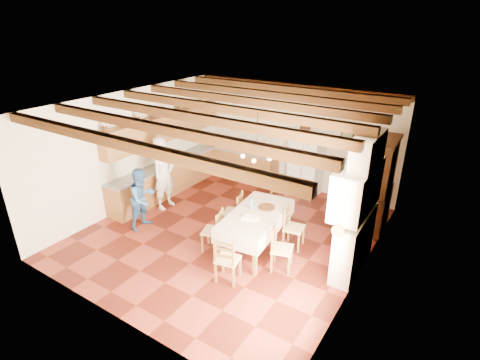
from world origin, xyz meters
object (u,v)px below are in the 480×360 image
at_px(person_man, 164,173).
at_px(person_woman_blue, 142,198).
at_px(microwave, 258,149).
at_px(hutch, 380,185).
at_px(refrigerator, 307,163).
at_px(chair_end_near, 228,258).
at_px(dining_table, 256,217).
at_px(person_woman_red, 343,212).
at_px(chair_end_far, 277,206).
at_px(chair_left_far, 233,211).
at_px(chair_left_near, 212,230).
at_px(chair_right_far, 294,227).
at_px(chair_right_near, 282,248).

height_order(person_man, person_woman_blue, person_man).
bearing_deg(microwave, hutch, -16.45).
height_order(refrigerator, person_man, person_man).
xyz_separation_m(hutch, chair_end_near, (-1.81, -3.52, -0.62)).
distance_m(dining_table, person_woman_blue, 2.76).
bearing_deg(microwave, person_woman_red, -35.30).
distance_m(hutch, chair_end_far, 2.41).
bearing_deg(chair_left_far, person_woman_blue, -77.14).
relative_size(chair_left_near, chair_end_far, 1.00).
bearing_deg(person_woman_blue, dining_table, -74.72).
xyz_separation_m(chair_left_far, person_woman_red, (2.33, 0.75, 0.33)).
bearing_deg(chair_right_far, person_woman_red, -60.39).
bearing_deg(chair_right_near, microwave, 19.49).
xyz_separation_m(hutch, dining_table, (-1.92, -2.31, -0.33)).
xyz_separation_m(refrigerator, chair_left_far, (-0.56, -2.91, -0.39)).
distance_m(dining_table, chair_left_near, 0.96).
bearing_deg(person_man, chair_left_far, -93.33).
bearing_deg(dining_table, chair_end_far, 95.32).
bearing_deg(dining_table, microwave, 119.49).
relative_size(chair_left_far, chair_end_near, 1.00).
bearing_deg(chair_left_far, chair_end_near, 14.61).
relative_size(refrigerator, chair_end_near, 1.80).
xyz_separation_m(chair_left_far, chair_end_far, (0.73, 0.79, 0.00)).
distance_m(refrigerator, person_man, 3.96).
height_order(chair_end_far, person_woman_red, person_woman_red).
height_order(chair_end_far, microwave, microwave).
xyz_separation_m(chair_left_far, person_man, (-2.13, 0.00, 0.48)).
distance_m(refrigerator, hutch, 2.42).
xyz_separation_m(dining_table, person_woman_blue, (-2.68, -0.66, -0.02)).
height_order(chair_left_far, chair_right_near, same).
height_order(hutch, chair_right_near, hutch).
relative_size(person_woman_red, microwave, 3.37).
bearing_deg(person_woman_red, chair_end_near, -53.40).
relative_size(chair_right_near, chair_end_near, 1.00).
bearing_deg(person_man, person_woman_red, -83.71).
relative_size(person_woman_blue, person_woman_red, 0.91).
height_order(chair_left_near, chair_end_far, same).
bearing_deg(dining_table, chair_left_far, 155.81).
bearing_deg(chair_right_near, person_woman_blue, 77.85).
distance_m(refrigerator, chair_left_near, 3.89).
bearing_deg(chair_left_near, chair_right_far, 110.50).
distance_m(chair_end_far, microwave, 2.67).
distance_m(chair_left_far, microwave, 3.00).
distance_m(chair_right_far, person_woman_blue, 3.56).
xyz_separation_m(hutch, chair_end_far, (-2.03, -1.14, -0.62)).
relative_size(dining_table, person_man, 1.06).
xyz_separation_m(dining_table, microwave, (-1.79, 3.16, 0.27)).
bearing_deg(person_woman_blue, chair_end_far, -53.16).
bearing_deg(chair_end_far, person_woman_red, -13.02).
height_order(chair_right_far, chair_end_far, same).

